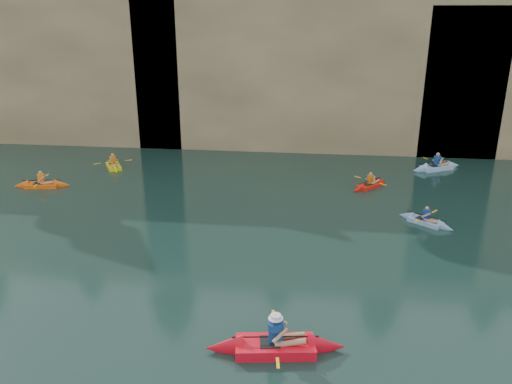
# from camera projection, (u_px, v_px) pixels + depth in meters

# --- Properties ---
(ground) EXTENTS (160.00, 160.00, 0.00)m
(ground) POSITION_uv_depth(u_px,v_px,m) (224.00, 347.00, 14.12)
(ground) COLOR black
(ground) RESTS_ON ground
(cliff) EXTENTS (70.00, 16.00, 12.00)m
(cliff) POSITION_uv_depth(u_px,v_px,m) (291.00, 53.00, 40.18)
(cliff) COLOR tan
(cliff) RESTS_ON ground
(cliff_slab_west) EXTENTS (26.00, 2.40, 10.56)m
(cliff_slab_west) POSITION_uv_depth(u_px,v_px,m) (6.00, 68.00, 35.82)
(cliff_slab_west) COLOR tan
(cliff_slab_west) RESTS_ON ground
(cliff_slab_center) EXTENTS (24.00, 2.40, 11.40)m
(cliff_slab_center) POSITION_uv_depth(u_px,v_px,m) (314.00, 66.00, 33.12)
(cliff_slab_center) COLOR tan
(cliff_slab_center) RESTS_ON ground
(sea_cave_west) EXTENTS (4.50, 1.00, 4.00)m
(sea_cave_west) POSITION_uv_depth(u_px,v_px,m) (34.00, 116.00, 36.08)
(sea_cave_west) COLOR black
(sea_cave_west) RESTS_ON ground
(sea_cave_center) EXTENTS (3.50, 1.00, 3.20)m
(sea_cave_center) POSITION_uv_depth(u_px,v_px,m) (225.00, 126.00, 34.58)
(sea_cave_center) COLOR black
(sea_cave_center) RESTS_ON ground
(sea_cave_east) EXTENTS (5.00, 1.00, 4.50)m
(sea_cave_east) POSITION_uv_depth(u_px,v_px,m) (434.00, 122.00, 32.74)
(sea_cave_east) COLOR black
(sea_cave_east) RESTS_ON ground
(main_kayaker) EXTENTS (4.00, 2.61, 1.46)m
(main_kayaker) POSITION_uv_depth(u_px,v_px,m) (275.00, 346.00, 13.87)
(main_kayaker) COLOR red
(main_kayaker) RESTS_ON ground
(kayaker_orange) EXTENTS (3.11, 2.26, 1.15)m
(kayaker_orange) POSITION_uv_depth(u_px,v_px,m) (42.00, 185.00, 27.21)
(kayaker_orange) COLOR #F35D0F
(kayaker_orange) RESTS_ON ground
(kayaker_ltblue_near) EXTENTS (2.46, 2.12, 1.03)m
(kayaker_ltblue_near) POSITION_uv_depth(u_px,v_px,m) (425.00, 221.00, 22.44)
(kayaker_ltblue_near) COLOR #7EA5D3
(kayaker_ltblue_near) RESTS_ON ground
(kayaker_red_far) EXTENTS (2.39, 2.57, 1.05)m
(kayaker_red_far) POSITION_uv_depth(u_px,v_px,m) (370.00, 185.00, 27.22)
(kayaker_red_far) COLOR red
(kayaker_red_far) RESTS_ON ground
(kayaker_yellow) EXTENTS (2.06, 2.79, 1.16)m
(kayaker_yellow) POSITION_uv_depth(u_px,v_px,m) (114.00, 166.00, 30.63)
(kayaker_yellow) COLOR yellow
(kayaker_yellow) RESTS_ON ground
(kayaker_ltblue_mid) EXTENTS (3.43, 2.32, 1.32)m
(kayaker_ltblue_mid) POSITION_uv_depth(u_px,v_px,m) (436.00, 167.00, 30.33)
(kayaker_ltblue_mid) COLOR #92BEF4
(kayaker_ltblue_mid) RESTS_ON ground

